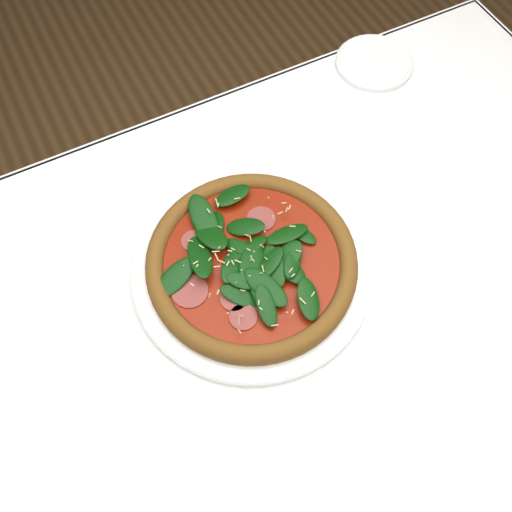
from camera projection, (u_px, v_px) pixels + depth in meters
name	position (u px, v px, depth m)	size (l,w,h in m)	color
ground	(286.00, 414.00, 1.47)	(6.00, 6.00, 0.00)	brown
dining_table	(305.00, 319.00, 0.90)	(1.21, 0.81, 0.75)	silver
plate	(252.00, 267.00, 0.83)	(0.35, 0.35, 0.02)	white
pizza	(252.00, 260.00, 0.81)	(0.31, 0.31, 0.04)	#956323
saucer_far	(374.00, 62.00, 1.02)	(0.14, 0.14, 0.01)	white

